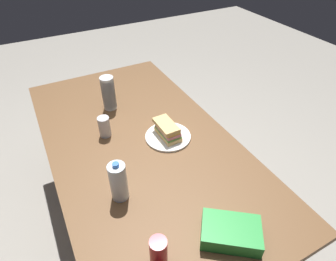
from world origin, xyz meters
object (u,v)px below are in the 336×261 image
at_px(plastic_cup_stack, 109,93).
at_px(dining_table, 141,151).
at_px(water_bottle_tall, 118,182).
at_px(soda_can_silver, 104,127).
at_px(paper_plate, 168,137).
at_px(sandwich, 167,130).
at_px(chip_bag, 231,232).
at_px(soda_can_red, 158,251).

bearing_deg(plastic_cup_stack, dining_table, -174.26).
xyz_separation_m(water_bottle_tall, soda_can_silver, (0.45, -0.08, -0.04)).
xyz_separation_m(paper_plate, sandwich, (0.00, 0.00, 0.05)).
relative_size(dining_table, water_bottle_tall, 8.66).
height_order(paper_plate, soda_can_silver, soda_can_silver).
xyz_separation_m(dining_table, plastic_cup_stack, (0.39, 0.04, 0.19)).
height_order(paper_plate, plastic_cup_stack, plastic_cup_stack).
distance_m(dining_table, chip_bag, 0.72).
height_order(dining_table, paper_plate, paper_plate).
height_order(paper_plate, soda_can_red, soda_can_red).
relative_size(soda_can_red, water_bottle_tall, 0.58).
relative_size(dining_table, paper_plate, 7.03).
bearing_deg(plastic_cup_stack, water_bottle_tall, 164.81).
height_order(sandwich, plastic_cup_stack, plastic_cup_stack).
bearing_deg(sandwich, plastic_cup_stack, 23.50).
relative_size(sandwich, soda_can_silver, 1.51).
bearing_deg(soda_can_silver, chip_bag, -164.34).
bearing_deg(sandwich, chip_bag, 174.16).
distance_m(dining_table, paper_plate, 0.18).
relative_size(sandwich, plastic_cup_stack, 0.83).
relative_size(dining_table, soda_can_silver, 14.93).
bearing_deg(water_bottle_tall, dining_table, -36.36).
height_order(chip_bag, plastic_cup_stack, plastic_cup_stack).
height_order(chip_bag, soda_can_silver, soda_can_silver).
height_order(sandwich, soda_can_silver, soda_can_silver).
distance_m(sandwich, soda_can_silver, 0.36).
distance_m(dining_table, water_bottle_tall, 0.43).
bearing_deg(dining_table, water_bottle_tall, 143.64).
distance_m(plastic_cup_stack, soda_can_silver, 0.28).
relative_size(soda_can_red, chip_bag, 0.53).
distance_m(dining_table, soda_can_silver, 0.25).
xyz_separation_m(dining_table, paper_plate, (-0.05, -0.15, 0.08)).
xyz_separation_m(water_bottle_tall, plastic_cup_stack, (0.71, -0.19, 0.01)).
bearing_deg(dining_table, plastic_cup_stack, 5.74).
bearing_deg(soda_can_silver, plastic_cup_stack, -24.43).
relative_size(paper_plate, plastic_cup_stack, 1.17).
bearing_deg(water_bottle_tall, sandwich, -54.73).
bearing_deg(dining_table, soda_can_red, 162.49).
bearing_deg(water_bottle_tall, soda_can_silver, -9.56).
bearing_deg(paper_plate, sandwich, 27.82).
distance_m(paper_plate, soda_can_silver, 0.36).
height_order(water_bottle_tall, soda_can_silver, water_bottle_tall).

